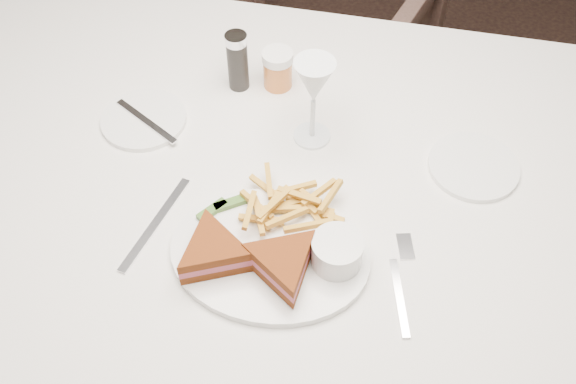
# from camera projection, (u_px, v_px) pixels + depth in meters

# --- Properties ---
(ground) EXTENTS (5.00, 5.00, 0.00)m
(ground) POSITION_uv_depth(u_px,v_px,m) (240.00, 249.00, 1.92)
(ground) COLOR black
(ground) RESTS_ON ground
(table) EXTENTS (1.62, 1.18, 0.75)m
(table) POSITION_uv_depth(u_px,v_px,m) (290.00, 294.00, 1.40)
(table) COLOR silver
(table) RESTS_ON ground
(chair_far) EXTENTS (0.90, 0.87, 0.72)m
(chair_far) POSITION_uv_depth(u_px,v_px,m) (294.00, 55.00, 1.93)
(chair_far) COLOR #4A342D
(chair_far) RESTS_ON ground
(table_setting) EXTENTS (0.77, 0.65, 0.18)m
(table_setting) POSITION_uv_depth(u_px,v_px,m) (280.00, 196.00, 1.05)
(table_setting) COLOR white
(table_setting) RESTS_ON table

